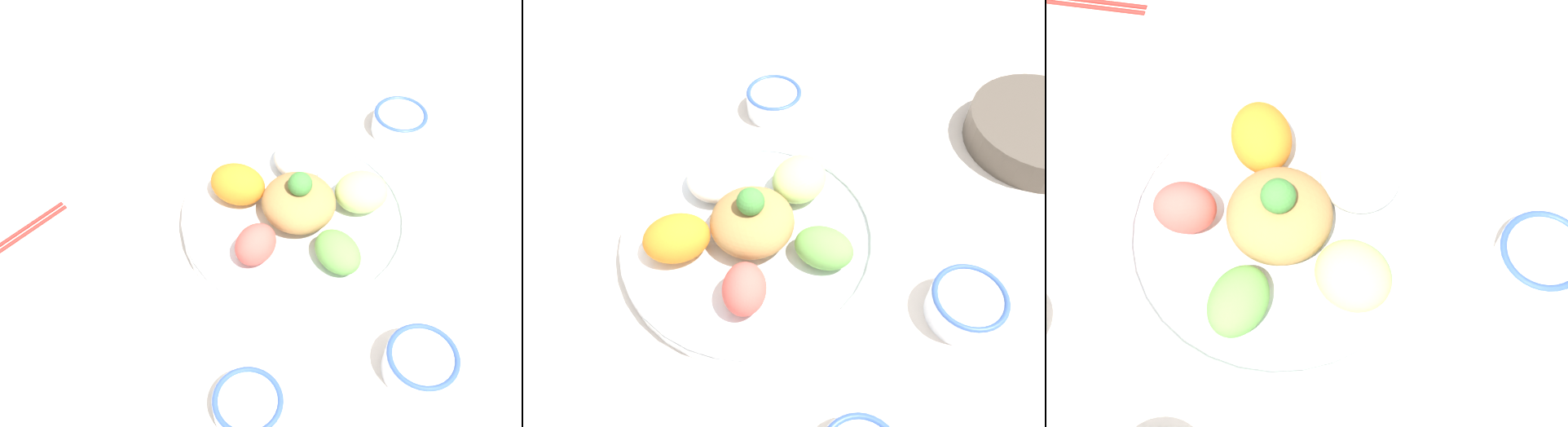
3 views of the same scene
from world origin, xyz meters
The scene contains 6 objects.
ground_plane centered at (0.00, 0.00, 0.00)m, with size 2.40×2.40×0.00m, color silver.
salad_platter centered at (0.03, -0.01, 0.03)m, with size 0.36×0.36×0.11m.
sauce_bowl_red centered at (0.05, 0.26, 0.02)m, with size 0.09×0.09×0.04m.
rice_bowl_blue centered at (0.30, -0.12, 0.03)m, with size 0.09×0.09×0.05m.
side_serving_bowl centered at (0.47, 0.19, 0.03)m, with size 0.22×0.22×0.05m.
serving_spoon_main centered at (-0.17, 0.13, 0.00)m, with size 0.06×0.13×0.01m.
Camera 2 is at (0.08, -0.41, 0.59)m, focal length 35.00 mm.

